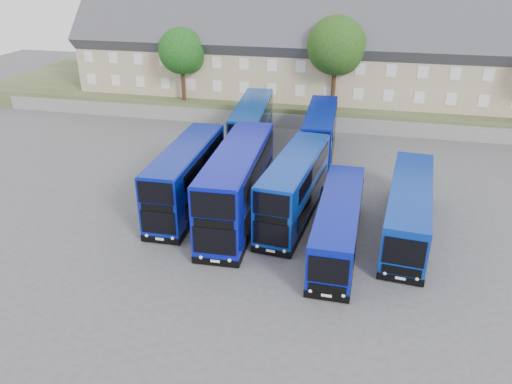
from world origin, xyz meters
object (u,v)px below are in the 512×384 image
object	(u,v)px
dd_front_left	(187,178)
tree_west	(183,53)
coach_east_a	(338,225)
tree_mid	(338,48)
dd_front_mid	(238,186)

from	to	relation	value
dd_front_left	tree_west	size ratio (longest dim) A/B	1.45
coach_east_a	tree_mid	bearing A→B (deg)	96.53
dd_front_mid	tree_west	bearing A→B (deg)	116.16
tree_mid	dd_front_left	bearing A→B (deg)	-111.99
tree_mid	dd_front_mid	bearing A→B (deg)	-101.52
coach_east_a	tree_west	distance (m)	30.39
dd_front_mid	tree_mid	size ratio (longest dim) A/B	1.35
coach_east_a	dd_front_mid	bearing A→B (deg)	162.64
coach_east_a	dd_front_left	bearing A→B (deg)	164.26
tree_west	coach_east_a	bearing A→B (deg)	-51.87
dd_front_left	dd_front_mid	size ratio (longest dim) A/B	0.89
tree_west	tree_mid	world-z (taller)	tree_mid
dd_front_left	coach_east_a	bearing A→B (deg)	-17.89
tree_west	dd_front_left	bearing A→B (deg)	-69.49
coach_east_a	tree_mid	distance (m)	25.00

